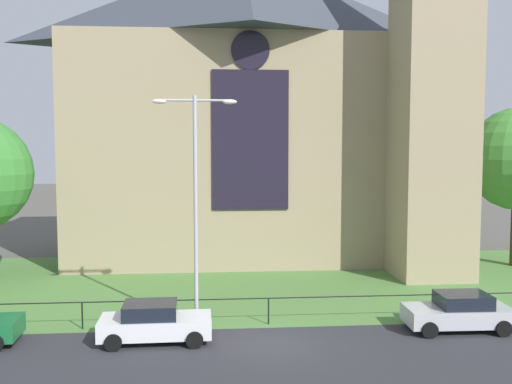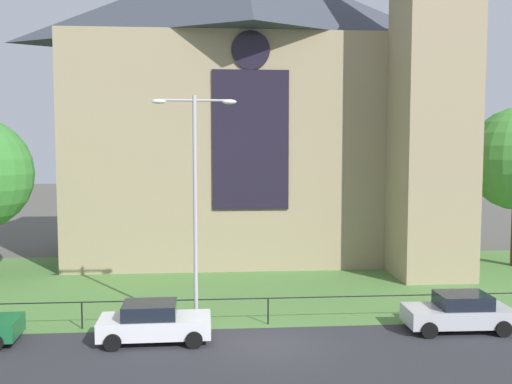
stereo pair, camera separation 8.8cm
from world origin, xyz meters
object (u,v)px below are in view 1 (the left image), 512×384
at_px(church_building, 256,102).
at_px(streetlamp_near, 195,184).
at_px(parked_car_white, 154,323).
at_px(parked_car_silver, 459,312).

xyz_separation_m(church_building, streetlamp_near, (-3.76, -15.55, -4.38)).
height_order(parked_car_white, parked_car_silver, same).
bearing_deg(church_building, streetlamp_near, -103.58).
bearing_deg(parked_car_white, church_building, 72.00).
xyz_separation_m(church_building, parked_car_white, (-5.32, -17.26, -9.53)).
xyz_separation_m(streetlamp_near, parked_car_white, (-1.56, -1.71, -5.15)).
relative_size(church_building, parked_car_silver, 6.13).
xyz_separation_m(church_building, parked_car_silver, (6.80, -16.88, -9.53)).
distance_m(streetlamp_near, parked_car_silver, 11.82).
bearing_deg(church_building, parked_car_white, -107.13).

